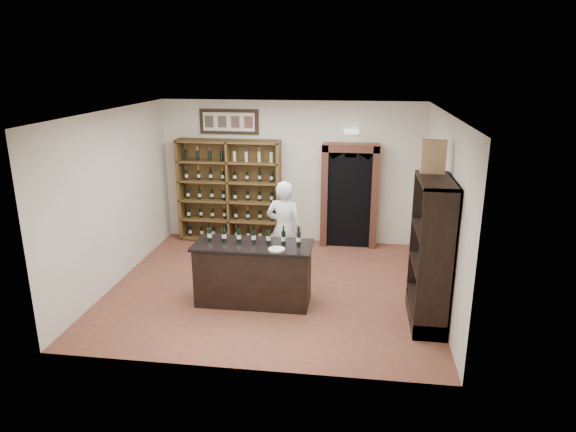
# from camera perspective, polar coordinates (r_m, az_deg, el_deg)

# --- Properties ---
(floor) EXTENTS (5.50, 5.50, 0.00)m
(floor) POSITION_cam_1_polar(r_m,az_deg,el_deg) (9.01, -1.78, -7.87)
(floor) COLOR brown
(floor) RESTS_ON ground
(ceiling) EXTENTS (5.50, 5.50, 0.00)m
(ceiling) POSITION_cam_1_polar(r_m,az_deg,el_deg) (8.22, -1.97, 11.48)
(ceiling) COLOR white
(ceiling) RESTS_ON wall_back
(wall_back) EXTENTS (5.50, 0.04, 3.00)m
(wall_back) POSITION_cam_1_polar(r_m,az_deg,el_deg) (10.90, 0.32, 4.85)
(wall_back) COLOR silver
(wall_back) RESTS_ON ground
(wall_left) EXTENTS (0.04, 5.00, 3.00)m
(wall_left) POSITION_cam_1_polar(r_m,az_deg,el_deg) (9.34, -18.75, 1.89)
(wall_left) COLOR silver
(wall_left) RESTS_ON ground
(wall_right) EXTENTS (0.04, 5.00, 3.00)m
(wall_right) POSITION_cam_1_polar(r_m,az_deg,el_deg) (8.49, 16.75, 0.62)
(wall_right) COLOR silver
(wall_right) RESTS_ON ground
(wine_shelf) EXTENTS (2.20, 0.38, 2.20)m
(wine_shelf) POSITION_cam_1_polar(r_m,az_deg,el_deg) (11.07, -6.49, 2.81)
(wine_shelf) COLOR brown
(wine_shelf) RESTS_ON ground
(framed_picture) EXTENTS (1.25, 0.04, 0.52)m
(framed_picture) POSITION_cam_1_polar(r_m,az_deg,el_deg) (10.94, -6.57, 10.37)
(framed_picture) COLOR black
(framed_picture) RESTS_ON wall_back
(arched_doorway) EXTENTS (1.17, 0.35, 2.17)m
(arched_doorway) POSITION_cam_1_polar(r_m,az_deg,el_deg) (10.73, 6.84, 2.55)
(arched_doorway) COLOR black
(arched_doorway) RESTS_ON ground
(emergency_light) EXTENTS (0.30, 0.10, 0.10)m
(emergency_light) POSITION_cam_1_polar(r_m,az_deg,el_deg) (10.58, 7.09, 9.31)
(emergency_light) COLOR white
(emergency_light) RESTS_ON wall_back
(tasting_counter) EXTENTS (1.88, 0.78, 1.00)m
(tasting_counter) POSITION_cam_1_polar(r_m,az_deg,el_deg) (8.31, -3.86, -6.41)
(tasting_counter) COLOR black
(tasting_counter) RESTS_ON ground
(counter_bottle_0) EXTENTS (0.07, 0.07, 0.30)m
(counter_bottle_0) POSITION_cam_1_polar(r_m,az_deg,el_deg) (8.32, -8.72, -2.01)
(counter_bottle_0) COLOR black
(counter_bottle_0) RESTS_ON tasting_counter
(counter_bottle_1) EXTENTS (0.07, 0.07, 0.30)m
(counter_bottle_1) POSITION_cam_1_polar(r_m,az_deg,el_deg) (8.26, -7.12, -2.09)
(counter_bottle_1) COLOR black
(counter_bottle_1) RESTS_ON tasting_counter
(counter_bottle_2) EXTENTS (0.07, 0.07, 0.30)m
(counter_bottle_2) POSITION_cam_1_polar(r_m,az_deg,el_deg) (8.20, -5.50, -2.17)
(counter_bottle_2) COLOR black
(counter_bottle_2) RESTS_ON tasting_counter
(counter_bottle_3) EXTENTS (0.07, 0.07, 0.30)m
(counter_bottle_3) POSITION_cam_1_polar(r_m,az_deg,el_deg) (8.15, -3.85, -2.25)
(counter_bottle_3) COLOR black
(counter_bottle_3) RESTS_ON tasting_counter
(counter_bottle_4) EXTENTS (0.07, 0.07, 0.30)m
(counter_bottle_4) POSITION_cam_1_polar(r_m,az_deg,el_deg) (8.11, -2.19, -2.33)
(counter_bottle_4) COLOR black
(counter_bottle_4) RESTS_ON tasting_counter
(counter_bottle_5) EXTENTS (0.07, 0.07, 0.30)m
(counter_bottle_5) POSITION_cam_1_polar(r_m,az_deg,el_deg) (8.07, -0.51, -2.41)
(counter_bottle_5) COLOR black
(counter_bottle_5) RESTS_ON tasting_counter
(counter_bottle_6) EXTENTS (0.07, 0.07, 0.30)m
(counter_bottle_6) POSITION_cam_1_polar(r_m,az_deg,el_deg) (8.04, 1.19, -2.49)
(counter_bottle_6) COLOR black
(counter_bottle_6) RESTS_ON tasting_counter
(side_cabinet) EXTENTS (0.48, 1.20, 2.20)m
(side_cabinet) POSITION_cam_1_polar(r_m,az_deg,el_deg) (7.86, 15.61, -6.37)
(side_cabinet) COLOR black
(side_cabinet) RESTS_ON ground
(shopkeeper) EXTENTS (0.70, 0.52, 1.78)m
(shopkeeper) POSITION_cam_1_polar(r_m,az_deg,el_deg) (9.14, -0.44, -1.50)
(shopkeeper) COLOR silver
(shopkeeper) RESTS_ON ground
(plate) EXTENTS (0.25, 0.25, 0.02)m
(plate) POSITION_cam_1_polar(r_m,az_deg,el_deg) (7.85, -1.27, -3.72)
(plate) COLOR beige
(plate) RESTS_ON tasting_counter
(wine_crate) EXTENTS (0.35, 0.15, 0.49)m
(wine_crate) POSITION_cam_1_polar(r_m,az_deg,el_deg) (7.74, 15.85, 6.36)
(wine_crate) COLOR #A58357
(wine_crate) RESTS_ON side_cabinet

